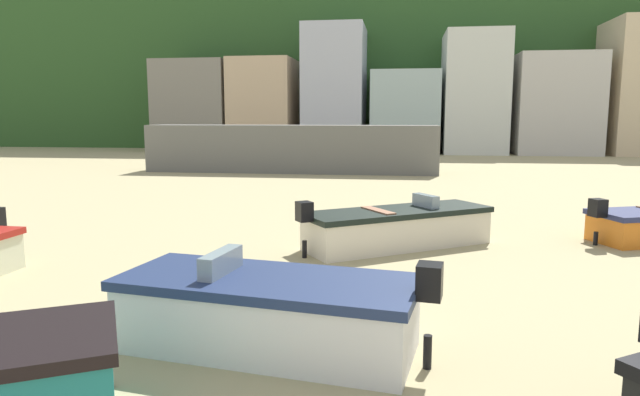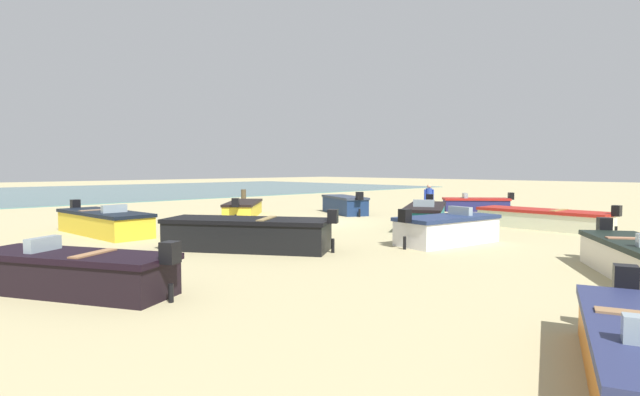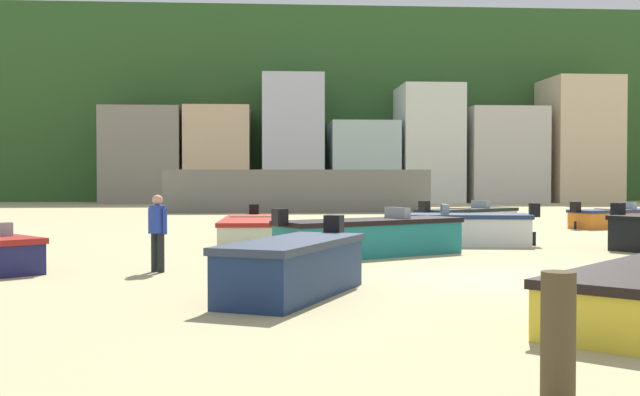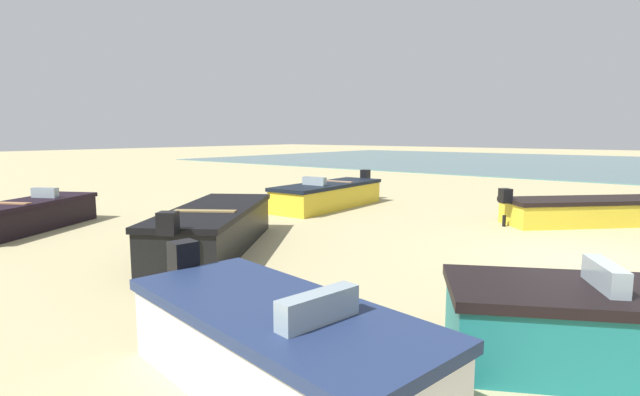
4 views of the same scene
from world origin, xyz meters
TOP-DOWN VIEW (x-y plane):
  - ground_plane at (0.00, 0.00)m, footprint 160.00×160.00m
  - tidal_water at (0.00, -36.00)m, footprint 80.00×36.00m
  - boat_navy_0 at (-10.59, 2.41)m, footprint 3.28×3.53m
  - boat_white_1 at (1.33, 7.76)m, footprint 4.03×2.05m
  - boat_cream_2 at (-5.00, 8.36)m, footprint 1.74×5.40m
  - boat_black_3 at (12.30, 6.03)m, footprint 3.18×4.35m
  - boat_teal_4 at (-1.92, 4.75)m, footprint 5.10×3.74m
  - boat_black_5 at (6.72, 4.19)m, footprint 4.17×5.07m
  - boat_yellow_7 at (8.49, -2.38)m, footprint 1.84×5.25m
  - boat_navy_8 at (-4.08, -1.82)m, footprint 2.74×3.96m
  - boat_yellow_9 at (0.71, -4.43)m, footprint 4.30×4.39m
  - mooring_post_near_water at (-2.03, -8.23)m, footprint 0.30×0.30m
  - beach_walker_foreground at (-6.80, 1.72)m, footprint 0.48×0.48m

SIDE VIEW (x-z plane):
  - ground_plane at x=0.00m, z-range 0.00..0.00m
  - tidal_water at x=0.00m, z-range 0.00..0.06m
  - boat_yellow_9 at x=0.71m, z-range -0.15..0.93m
  - boat_navy_0 at x=-10.59m, z-range -0.14..0.93m
  - boat_cream_2 at x=-5.00m, z-range -0.15..0.95m
  - boat_black_3 at x=12.30m, z-range -0.14..0.99m
  - boat_yellow_7 at x=8.49m, z-range -0.15..1.05m
  - boat_white_1 at x=1.33m, z-range -0.15..1.09m
  - boat_teal_4 at x=-1.92m, z-range -0.15..1.10m
  - boat_navy_8 at x=-4.08m, z-range -0.15..1.12m
  - boat_black_5 at x=6.72m, z-range -0.15..1.12m
  - mooring_post_near_water at x=-2.03m, z-range 0.00..1.17m
  - beach_walker_foreground at x=-6.80m, z-range 0.14..1.76m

